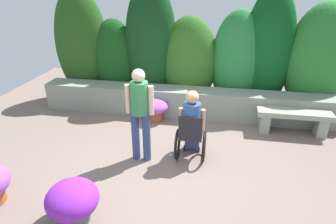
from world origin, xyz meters
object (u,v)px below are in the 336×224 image
person_standing_companion (140,110)px  flower_pot_terracotta_by_wall (155,108)px  person_in_wheelchair (191,127)px  stone_bench (293,118)px  flower_pot_purple_near (73,201)px

person_standing_companion → flower_pot_terracotta_by_wall: size_ratio=2.63×
person_in_wheelchair → person_standing_companion: (-0.87, -0.20, 0.36)m
person_in_wheelchair → stone_bench: bearing=40.8°
flower_pot_purple_near → flower_pot_terracotta_by_wall: size_ratio=1.08×
stone_bench → person_standing_companion: (-2.89, -1.51, 0.64)m
person_standing_companion → flower_pot_purple_near: size_ratio=2.43×
person_standing_companion → flower_pot_purple_near: 1.80m
person_in_wheelchair → flower_pot_terracotta_by_wall: 1.76m
stone_bench → person_standing_companion: bearing=-146.2°
flower_pot_purple_near → flower_pot_terracotta_by_wall: 3.25m
stone_bench → flower_pot_terracotta_by_wall: size_ratio=2.32×
person_standing_companion → flower_pot_terracotta_by_wall: (-0.11, 1.62, -0.68)m
stone_bench → flower_pot_terracotta_by_wall: 3.00m
flower_pot_purple_near → flower_pot_terracotta_by_wall: bearing=82.9°
person_in_wheelchair → person_standing_companion: 0.96m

